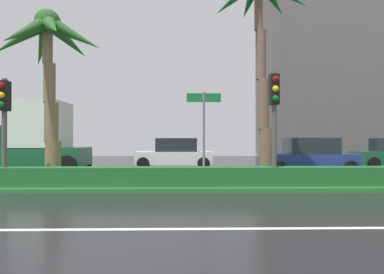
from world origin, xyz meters
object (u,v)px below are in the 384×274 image
street_name_sign (204,125)px  car_in_traffic_second (308,156)px  box_truck_lead (21,141)px  palm_tree_centre_left (258,7)px  traffic_signal_median_right (274,108)px  palm_tree_mid_left (48,50)px  car_in_traffic_leading (175,154)px  traffic_signal_median_left (4,112)px

street_name_sign → car_in_traffic_second: (5.30, 5.16, -1.25)m
street_name_sign → box_truck_lead: bearing=146.7°
palm_tree_centre_left → box_truck_lead: bearing=160.5°
traffic_signal_median_right → car_in_traffic_second: 6.48m
palm_tree_mid_left → car_in_traffic_second: 12.14m
street_name_sign → car_in_traffic_leading: (-1.19, 8.44, -1.25)m
street_name_sign → box_truck_lead: (-8.55, 5.61, -0.53)m
traffic_signal_median_right → box_truck_lead: size_ratio=0.56×
palm_tree_centre_left → box_truck_lead: palm_tree_centre_left is taller
car_in_traffic_second → palm_tree_centre_left: bearing=46.8°
box_truck_lead → traffic_signal_median_right: bearing=151.5°
traffic_signal_median_left → street_name_sign: (6.36, -0.06, -0.43)m
palm_tree_centre_left → street_name_sign: palm_tree_centre_left is taller
palm_tree_mid_left → traffic_signal_median_right: palm_tree_mid_left is taller
traffic_signal_median_left → box_truck_lead: bearing=111.5°
palm_tree_mid_left → box_truck_lead: palm_tree_mid_left is taller
box_truck_lead → car_in_traffic_leading: (7.36, 2.82, -0.72)m
car_in_traffic_leading → palm_tree_mid_left: bearing=58.2°
traffic_signal_median_left → street_name_sign: bearing=-0.5°
traffic_signal_median_left → car_in_traffic_second: bearing=23.6°
box_truck_lead → car_in_traffic_second: (13.84, -0.45, -0.72)m
palm_tree_centre_left → box_truck_lead: (-10.70, 3.80, -5.10)m
palm_tree_centre_left → car_in_traffic_second: palm_tree_centre_left is taller
traffic_signal_median_left → box_truck_lead: traffic_signal_median_left is taller
palm_tree_mid_left → car_in_traffic_second: bearing=19.0°
street_name_sign → box_truck_lead: size_ratio=0.47×
car_in_traffic_leading → car_in_traffic_second: (6.49, -3.28, 0.00)m
street_name_sign → car_in_traffic_second: bearing=44.3°
car_in_traffic_second → traffic_signal_median_left: bearing=23.6°
street_name_sign → car_in_traffic_leading: bearing=98.0°
palm_tree_centre_left → traffic_signal_median_right: palm_tree_centre_left is taller
palm_tree_mid_left → traffic_signal_median_left: 2.83m
palm_tree_centre_left → traffic_signal_median_right: size_ratio=2.23×
traffic_signal_median_left → box_truck_lead: (-2.18, 5.56, -0.96)m
traffic_signal_median_left → palm_tree_centre_left: bearing=11.7°
traffic_signal_median_right → car_in_traffic_leading: bearing=111.4°
traffic_signal_median_left → car_in_traffic_leading: (5.17, 8.38, -1.68)m
traffic_signal_median_left → street_name_sign: traffic_signal_median_left is taller
box_truck_lead → car_in_traffic_leading: box_truck_lead is taller
palm_tree_mid_left → box_truck_lead: bearing=125.7°
traffic_signal_median_right → street_name_sign: traffic_signal_median_right is taller
palm_tree_mid_left → traffic_signal_median_right: size_ratio=1.72×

